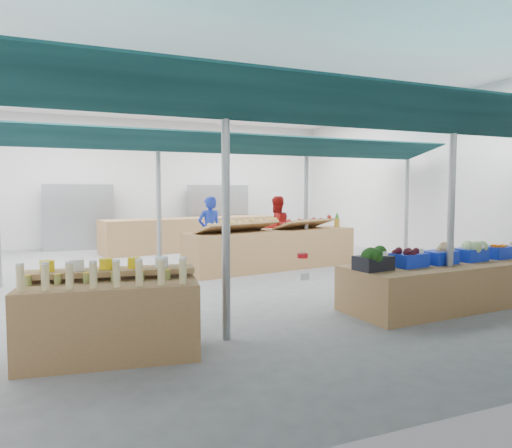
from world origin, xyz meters
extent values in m
plane|color=slate|center=(0.00, 0.00, 0.00)|extent=(13.00, 13.00, 0.00)
plane|color=silver|center=(0.00, 0.00, 4.20)|extent=(13.00, 13.00, 0.00)
plane|color=silver|center=(0.00, 6.50, 2.10)|extent=(12.00, 0.00, 12.00)
plane|color=silver|center=(6.00, 0.00, 2.10)|extent=(0.00, 13.00, 13.00)
cylinder|color=gray|center=(-1.00, -4.00, 1.50)|extent=(0.10, 0.10, 3.00)
cylinder|color=gray|center=(-1.00, 0.50, 1.50)|extent=(0.10, 0.10, 3.00)
cylinder|color=gray|center=(2.50, -4.00, 1.50)|extent=(0.10, 0.10, 3.00)
cylinder|color=gray|center=(2.50, 0.50, 1.50)|extent=(0.10, 0.10, 3.00)
cylinder|color=gray|center=(5.50, 0.50, 1.50)|extent=(0.10, 0.10, 3.00)
cylinder|color=gray|center=(0.75, -4.00, 2.85)|extent=(10.00, 0.06, 0.06)
cylinder|color=gray|center=(0.75, 0.50, 2.85)|extent=(10.00, 0.06, 0.06)
cube|color=black|center=(0.75, -4.65, 2.78)|extent=(9.50, 1.28, 0.30)
cube|color=black|center=(0.75, -3.35, 2.78)|extent=(9.50, 1.28, 0.30)
cube|color=black|center=(0.75, -0.15, 2.78)|extent=(9.50, 1.28, 0.30)
cube|color=black|center=(0.75, 1.15, 2.78)|extent=(9.50, 1.28, 0.30)
cube|color=#B23F33|center=(-2.50, 6.00, 1.00)|extent=(2.00, 0.50, 2.00)
cube|color=#B23F33|center=(2.00, 6.00, 1.00)|extent=(2.00, 0.50, 2.00)
cube|color=#8A603C|center=(-2.34, -4.09, 0.41)|extent=(1.93, 1.05, 0.81)
cube|color=#997247|center=(-2.30, -3.84, 0.89)|extent=(1.86, 0.60, 0.06)
cube|color=#8A603C|center=(2.74, -3.73, 0.34)|extent=(3.56, 1.41, 0.68)
cube|color=#8A603C|center=(1.62, 0.49, 0.45)|extent=(4.31, 1.71, 0.90)
cube|color=#8A603C|center=(0.76, 4.61, 0.50)|extent=(5.63, 2.07, 0.99)
cube|color=#112CBD|center=(2.76, -3.94, 0.27)|extent=(0.47, 0.34, 0.55)
imported|color=#1C33B7|center=(0.42, 1.59, 0.84)|extent=(0.67, 0.50, 1.68)
imported|color=#A11513|center=(2.22, 1.59, 0.84)|extent=(0.91, 0.77, 1.68)
cube|color=black|center=(1.24, -3.84, 0.78)|extent=(0.55, 0.42, 0.20)
cube|color=white|center=(1.28, -4.06, 0.94)|extent=(0.08, 0.02, 0.06)
cube|color=#112CBD|center=(1.92, -3.79, 0.78)|extent=(0.55, 0.42, 0.20)
cube|color=white|center=(1.95, -4.01, 0.94)|extent=(0.08, 0.02, 0.06)
cube|color=#112CBD|center=(2.55, -3.74, 0.78)|extent=(0.55, 0.42, 0.20)
cube|color=white|center=(2.58, -3.96, 0.94)|extent=(0.08, 0.02, 0.06)
cube|color=#112CBD|center=(3.23, -3.69, 0.78)|extent=(0.55, 0.42, 0.20)
cube|color=white|center=(3.26, -3.91, 0.94)|extent=(0.08, 0.02, 0.06)
cube|color=#112CBD|center=(3.90, -3.65, 0.78)|extent=(0.55, 0.42, 0.20)
cube|color=white|center=(3.93, -3.86, 0.94)|extent=(0.08, 0.02, 0.06)
sphere|color=brown|center=(1.11, -3.97, 0.92)|extent=(0.09, 0.09, 0.09)
sphere|color=brown|center=(1.06, -3.99, 0.96)|extent=(0.06, 0.06, 0.06)
cylinder|color=red|center=(-0.41, -4.83, 1.10)|extent=(0.12, 0.12, 0.05)
cube|color=white|center=(-0.41, -4.89, 0.88)|extent=(0.10, 0.01, 0.07)
cube|color=#997247|center=(0.65, 0.22, 1.02)|extent=(2.02, 1.29, 0.26)
cube|color=#997247|center=(2.47, 0.54, 1.02)|extent=(1.64, 1.15, 0.26)
cylinder|color=#8C6019|center=(3.51, 0.73, 1.01)|extent=(0.14, 0.14, 0.22)
cone|color=#26661E|center=(3.51, 0.73, 1.20)|extent=(0.12, 0.12, 0.18)
camera|label=1|loc=(-2.70, -9.15, 1.78)|focal=32.00mm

